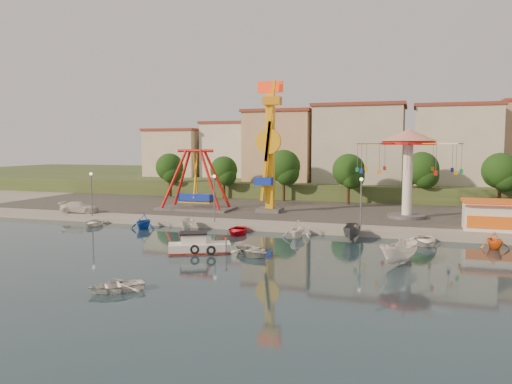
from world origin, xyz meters
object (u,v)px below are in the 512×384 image
at_px(skiff, 399,253).
at_px(wave_swinger, 408,153).
at_px(kamikaze_tower, 270,149).
at_px(rowboat_a, 253,250).
at_px(pirate_ship_ride, 196,181).
at_px(cabin_motorboat, 198,247).
at_px(van, 80,207).

bearing_deg(skiff, wave_swinger, 115.88).
bearing_deg(wave_swinger, kamikaze_tower, -179.73).
bearing_deg(rowboat_a, wave_swinger, 13.35).
xyz_separation_m(pirate_ship_ride, rowboat_a, (15.01, -21.50, -3.98)).
xyz_separation_m(wave_swinger, skiff, (-0.13, -21.57, -7.28)).
height_order(cabin_motorboat, rowboat_a, cabin_motorboat).
bearing_deg(skiff, van, -172.98).
bearing_deg(rowboat_a, cabin_motorboat, 134.90).
xyz_separation_m(rowboat_a, skiff, (11.67, 0.40, 0.50)).
xyz_separation_m(cabin_motorboat, van, (-22.91, 14.40, 0.81)).
height_order(kamikaze_tower, rowboat_a, kamikaze_tower).
distance_m(cabin_motorboat, van, 27.07).
height_order(rowboat_a, van, van).
height_order(pirate_ship_ride, rowboat_a, pirate_ship_ride).
bearing_deg(kamikaze_tower, wave_swinger, 0.27).
height_order(pirate_ship_ride, van, pirate_ship_ride).
relative_size(pirate_ship_ride, van, 2.07).
bearing_deg(wave_swinger, cabin_motorboat, -126.77).
bearing_deg(rowboat_a, kamikaze_tower, 54.17).
bearing_deg(van, wave_swinger, -90.76).
bearing_deg(skiff, pirate_ship_ride, 167.89).
bearing_deg(kamikaze_tower, cabin_motorboat, -89.84).
bearing_deg(skiff, rowboat_a, -151.81).
relative_size(cabin_motorboat, rowboat_a, 1.39).
height_order(wave_swinger, van, wave_swinger).
bearing_deg(cabin_motorboat, wave_swinger, 26.62).
bearing_deg(wave_swinger, pirate_ship_ride, -178.98).
distance_m(rowboat_a, skiff, 11.69).
relative_size(cabin_motorboat, van, 1.15).
bearing_deg(pirate_ship_ride, cabin_motorboat, -64.93).
height_order(wave_swinger, cabin_motorboat, wave_swinger).
height_order(cabin_motorboat, van, van).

